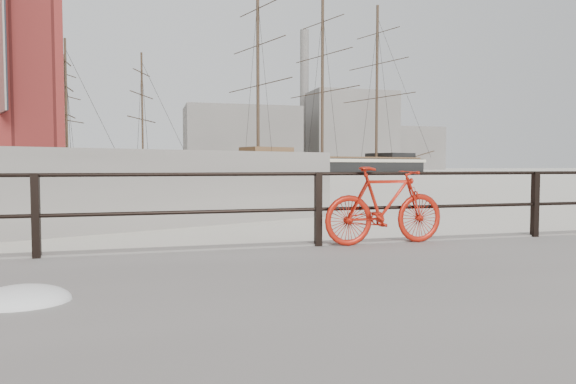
{
  "coord_description": "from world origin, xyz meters",
  "views": [
    {
      "loc": [
        -5.7,
        -6.72,
        1.45
      ],
      "look_at": [
        -3.48,
        1.5,
        1.0
      ],
      "focal_mm": 32.0,
      "sensor_mm": 36.0,
      "label": 1
    }
  ],
  "objects": [
    {
      "name": "ground",
      "position": [
        0.0,
        0.0,
        0.0
      ],
      "size": [
        400.0,
        400.0,
        0.0
      ],
      "primitive_type": "plane",
      "color": "white",
      "rests_on": "ground"
    },
    {
      "name": "guardrail",
      "position": [
        0.0,
        -0.15,
        0.85
      ],
      "size": [
        28.0,
        0.1,
        1.0
      ],
      "primitive_type": null,
      "color": "black",
      "rests_on": "promenade"
    },
    {
      "name": "bicycle",
      "position": [
        -2.56,
        -0.25,
        0.89
      ],
      "size": [
        1.8,
        0.36,
        1.08
      ],
      "primitive_type": "imported",
      "rotation": [
        0.0,
        0.0,
        0.05
      ],
      "color": "#AB190B",
      "rests_on": "promenade"
    },
    {
      "name": "barque_black",
      "position": [
        25.49,
        84.28,
        0.0
      ],
      "size": [
        64.94,
        39.94,
        34.82
      ],
      "primitive_type": null,
      "rotation": [
        0.0,
        0.0,
        0.35
      ],
      "color": "black",
      "rests_on": "ground"
    },
    {
      "name": "schooner_mid",
      "position": [
        -12.82,
        82.7,
        0.0
      ],
      "size": [
        30.97,
        21.19,
        20.57
      ],
      "primitive_type": null,
      "rotation": [
        0.0,
        0.0,
        -0.35
      ],
      "color": "beige",
      "rests_on": "ground"
    },
    {
      "name": "schooner_left",
      "position": [
        -21.94,
        67.27,
        0.0
      ],
      "size": [
        25.7,
        12.77,
        19.0
      ],
      "primitive_type": null,
      "rotation": [
        0.0,
        0.0,
        -0.05
      ],
      "color": "white",
      "rests_on": "ground"
    },
    {
      "name": "industrial_west",
      "position": [
        20.0,
        140.0,
        9.0
      ],
      "size": [
        32.0,
        18.0,
        18.0
      ],
      "primitive_type": "cube",
      "color": "gray",
      "rests_on": "ground"
    },
    {
      "name": "industrial_mid",
      "position": [
        55.0,
        145.0,
        12.0
      ],
      "size": [
        26.0,
        20.0,
        24.0
      ],
      "primitive_type": "cube",
      "color": "gray",
      "rests_on": "ground"
    },
    {
      "name": "industrial_east",
      "position": [
        78.0,
        150.0,
        7.0
      ],
      "size": [
        20.0,
        16.0,
        14.0
      ],
      "primitive_type": "cube",
      "color": "gray",
      "rests_on": "ground"
    },
    {
      "name": "smokestack",
      "position": [
        42.0,
        150.0,
        22.0
      ],
      "size": [
        2.8,
        2.8,
        44.0
      ],
      "primitive_type": "cylinder",
      "color": "gray",
      "rests_on": "ground"
    }
  ]
}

